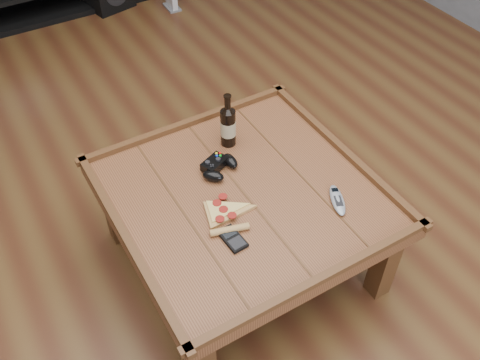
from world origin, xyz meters
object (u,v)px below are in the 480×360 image
game_controller (219,166)px  smartphone (233,239)px  remote_control (337,200)px  beer_bottle (228,125)px  coffee_table (243,203)px  pizza_slice (224,214)px

game_controller → smartphone: (-0.13, -0.34, -0.02)m
remote_control → beer_bottle: bearing=134.6°
beer_bottle → smartphone: beer_bottle is taller
coffee_table → beer_bottle: 0.34m
coffee_table → game_controller: bearing=98.1°
game_controller → coffee_table: bearing=-104.0°
beer_bottle → coffee_table: bearing=-108.4°
beer_bottle → smartphone: 0.54m
pizza_slice → remote_control: (0.41, -0.16, 0.00)m
coffee_table → smartphone: (-0.15, -0.18, 0.07)m
game_controller → pizza_slice: (-0.10, -0.22, -0.01)m
pizza_slice → remote_control: size_ratio=1.77×
smartphone → remote_control: bearing=-9.5°
coffee_table → pizza_slice: bearing=-152.1°
game_controller → beer_bottle: bearing=25.3°
coffee_table → pizza_slice: pizza_slice is taller
beer_bottle → smartphone: (-0.25, -0.47, -0.09)m
smartphone → remote_control: size_ratio=0.72×
game_controller → pizza_slice: bearing=-136.1°
pizza_slice → remote_control: bearing=-5.6°
beer_bottle → remote_control: (0.19, -0.51, -0.09)m
beer_bottle → game_controller: (-0.12, -0.13, -0.08)m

